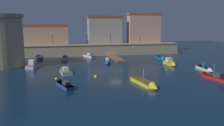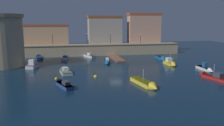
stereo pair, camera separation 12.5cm
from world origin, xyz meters
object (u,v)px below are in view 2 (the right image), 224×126
Objects in this scene: moored_boat_9 at (39,57)px; mooring_buoy_1 at (96,77)px; quay_lamp_1 at (87,37)px; moored_boat_0 at (63,84)px; moored_boat_11 at (170,63)px; quay_lamp_3 at (141,37)px; moored_boat_8 at (66,58)px; mooring_buoy_0 at (56,79)px; fortress_tower at (2,40)px; moored_boat_3 at (146,84)px; moored_boat_10 at (33,65)px; quay_lamp_2 at (111,36)px; moored_boat_7 at (65,71)px; moored_boat_6 at (161,58)px; moored_boat_4 at (206,69)px; moored_boat_1 at (211,76)px; quay_lamp_0 at (53,37)px; moored_boat_2 at (88,55)px; moored_boat_5 at (107,61)px.

mooring_buoy_1 is (12.47, -24.90, -0.31)m from moored_boat_9.
quay_lamp_1 reaches higher than moored_boat_0.
quay_lamp_3 is at bearing -178.61° from moored_boat_11.
moored_boat_8 is 11.19× the size of mooring_buoy_0.
fortress_tower reaches higher than moored_boat_3.
quay_lamp_2 is at bearing -36.68° from moored_boat_10.
moored_boat_3 reaches higher than moored_boat_7.
fortress_tower is 34.59m from moored_boat_3.
quay_lamp_1 is 0.53× the size of moored_boat_6.
moored_boat_1 is at bearing -22.96° from moored_boat_4.
moored_boat_1 is 1.16× the size of moored_boat_4.
quay_lamp_0 is at bearing 93.28° from mooring_buoy_0.
mooring_buoy_1 is (8.72, -28.10, -5.65)m from quay_lamp_0.
moored_boat_2 reaches higher than moored_boat_0.
moored_boat_4 is 0.79× the size of moored_boat_5.
quay_lamp_2 is at bearing 175.49° from moored_boat_5.
quay_lamp_3 is at bearing 0.00° from quay_lamp_2.
moored_boat_5 is 10.48× the size of mooring_buoy_1.
moored_boat_7 is 1.10× the size of moored_boat_9.
moored_boat_1 is 37.58m from moored_boat_8.
moored_boat_10 reaches higher than moored_boat_5.
moored_boat_1 reaches higher than mooring_buoy_0.
quay_lamp_0 reaches higher than mooring_buoy_0.
moored_boat_5 is (23.86, -0.01, -5.59)m from fortress_tower.
moored_boat_11 is at bearing -91.63° from moored_boat_7.
quay_lamp_3 is at bearing 152.75° from moored_boat_3.
moored_boat_0 is (-23.87, -33.54, -4.97)m from quay_lamp_3.
quay_lamp_0 is 44.55m from moored_boat_1.
moored_boat_8 is 1.22× the size of moored_boat_11.
mooring_buoy_0 is (11.94, -14.45, -5.93)m from fortress_tower.
quay_lamp_1 is at bearing 180.00° from quay_lamp_3.
moored_boat_0 is at bearing -101.99° from quay_lamp_1.
quay_lamp_2 reaches higher than moored_boat_4.
quay_lamp_1 is at bearing -24.60° from moored_boat_10.
quay_lamp_3 is 37.81m from moored_boat_3.
moored_boat_2 is 18.91m from moored_boat_10.
moored_boat_11 is at bearing -156.27° from moored_boat_2.
moored_boat_3 is 1.19× the size of moored_boat_8.
moored_boat_3 is (6.01, -32.81, -0.06)m from moored_boat_2.
moored_boat_11 is at bearing -36.06° from quay_lamp_0.
moored_boat_5 is at bearing -75.73° from moored_boat_6.
moored_boat_10 is at bearing 136.53° from mooring_buoy_1.
mooring_buoy_0 is (5.38, -25.12, -0.31)m from moored_boat_9.
moored_boat_5 is (-2.26, 21.98, -0.02)m from moored_boat_3.
quay_lamp_0 is 6.31× the size of mooring_buoy_0.
moored_boat_1 is (26.20, 0.13, 0.03)m from moored_boat_0.
moored_boat_5 is 1.13× the size of moored_boat_6.
moored_boat_4 is at bearing 108.15° from moored_boat_3.
quay_lamp_0 is (10.32, 13.88, -0.28)m from fortress_tower.
moored_boat_1 is 35.92m from moored_boat_2.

